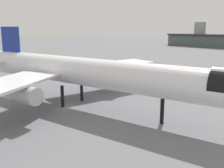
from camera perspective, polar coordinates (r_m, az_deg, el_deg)
The scene contains 5 objects.
ground at distance 57.55m, azimuth -10.00°, elevation -5.07°, with size 900.00×900.00×0.00m, color slate.
airliner_near_gate at distance 56.71m, azimuth -7.09°, elevation 2.68°, with size 66.01×59.30×17.30m.
baggage_tug_wing at distance 96.19m, azimuth -6.08°, elevation 2.60°, with size 2.60×3.51×1.85m.
traffic_cone_near_nose at distance 88.72m, azimuth -23.26°, elevation 0.43°, with size 0.52×0.52×0.64m, color #F2600C.
traffic_cone_wingtip at distance 93.51m, azimuth -12.95°, elevation 1.73°, with size 0.64×0.64×0.80m, color #F2600C.
Camera 1 is at (47.23, -28.20, 16.92)m, focal length 41.50 mm.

